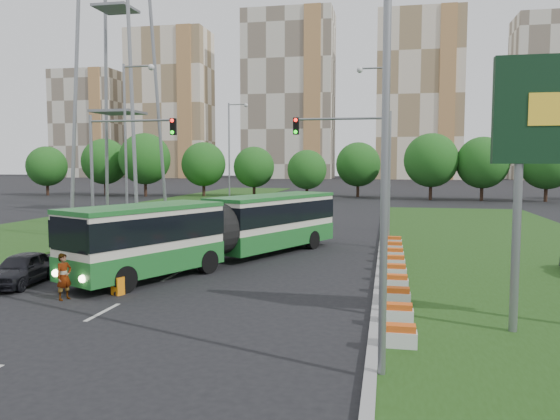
% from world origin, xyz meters
% --- Properties ---
extents(ground, '(360.00, 360.00, 0.00)m').
position_xyz_m(ground, '(0.00, 0.00, 0.00)').
color(ground, black).
rests_on(ground, ground).
extents(grass_median, '(14.00, 60.00, 0.15)m').
position_xyz_m(grass_median, '(13.00, 8.00, 0.07)').
color(grass_median, '#1F4012').
rests_on(grass_median, ground).
extents(median_kerb, '(0.30, 60.00, 0.18)m').
position_xyz_m(median_kerb, '(6.05, 8.00, 0.09)').
color(median_kerb, gray).
rests_on(median_kerb, ground).
extents(left_verge, '(12.00, 110.00, 0.10)m').
position_xyz_m(left_verge, '(-18.00, 25.00, 0.05)').
color(left_verge, '#1F4012').
rests_on(left_verge, ground).
extents(lane_markings, '(0.20, 100.00, 0.01)m').
position_xyz_m(lane_markings, '(-3.00, 20.00, 0.00)').
color(lane_markings, '#B2B2AB').
rests_on(lane_markings, ground).
extents(flower_planters, '(1.10, 18.10, 0.60)m').
position_xyz_m(flower_planters, '(6.70, 0.80, 0.45)').
color(flower_planters, silver).
rests_on(flower_planters, grass_median).
extents(traffic_mast_median, '(5.76, 0.32, 8.00)m').
position_xyz_m(traffic_mast_median, '(4.78, 10.00, 5.35)').
color(traffic_mast_median, gray).
rests_on(traffic_mast_median, ground).
extents(traffic_mast_left, '(5.76, 0.32, 8.00)m').
position_xyz_m(traffic_mast_left, '(-10.38, 9.00, 5.35)').
color(traffic_mast_left, gray).
rests_on(traffic_mast_left, ground).
extents(street_lamps, '(36.00, 60.00, 12.00)m').
position_xyz_m(street_lamps, '(-3.00, 10.00, 6.00)').
color(street_lamps, gray).
rests_on(street_lamps, ground).
extents(tree_line, '(120.00, 8.00, 9.00)m').
position_xyz_m(tree_line, '(10.00, 55.00, 4.50)').
color(tree_line, '#174913').
rests_on(tree_line, ground).
extents(apartment_tower_west, '(26.00, 15.00, 48.00)m').
position_xyz_m(apartment_tower_west, '(-65.00, 150.00, 24.00)').
color(apartment_tower_west, beige).
rests_on(apartment_tower_west, ground).
extents(apartment_tower_cwest, '(28.00, 15.00, 52.00)m').
position_xyz_m(apartment_tower_cwest, '(-25.00, 150.00, 26.00)').
color(apartment_tower_cwest, beige).
rests_on(apartment_tower_cwest, ground).
extents(apartment_tower_ceast, '(25.00, 15.00, 50.00)m').
position_xyz_m(apartment_tower_ceast, '(15.00, 150.00, 25.00)').
color(apartment_tower_ceast, beige).
rests_on(apartment_tower_ceast, ground).
extents(midrise_west, '(22.00, 14.00, 36.00)m').
position_xyz_m(midrise_west, '(-95.00, 150.00, 18.00)').
color(midrise_west, beige).
rests_on(midrise_west, ground).
extents(articulated_bus, '(2.65, 17.03, 2.80)m').
position_xyz_m(articulated_bus, '(-2.04, 3.56, 1.72)').
color(articulated_bus, beige).
rests_on(articulated_bus, ground).
extents(car_left_near, '(1.99, 4.07, 1.34)m').
position_xyz_m(car_left_near, '(-8.40, -2.81, 0.67)').
color(car_left_near, black).
rests_on(car_left_near, ground).
extents(car_left_far, '(2.23, 4.92, 1.57)m').
position_xyz_m(car_left_far, '(-9.19, 9.02, 0.78)').
color(car_left_far, black).
rests_on(car_left_far, ground).
extents(pedestrian, '(0.60, 0.73, 1.72)m').
position_xyz_m(pedestrian, '(-5.24, -4.72, 0.86)').
color(pedestrian, gray).
rests_on(pedestrian, ground).
extents(shopping_trolley, '(0.40, 0.42, 0.69)m').
position_xyz_m(shopping_trolley, '(-3.68, -3.65, 0.34)').
color(shopping_trolley, orange).
rests_on(shopping_trolley, ground).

